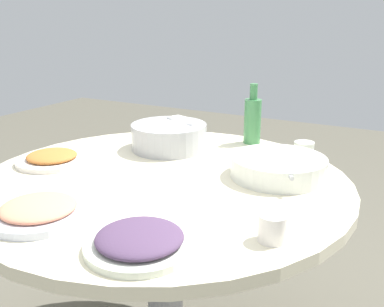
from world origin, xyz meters
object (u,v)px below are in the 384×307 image
object	(u,v)px
round_dining_table	(164,210)
tea_cup_far	(304,150)
rice_bowl	(169,136)
tea_cup_near	(273,228)
dish_eggplant	(140,241)
dish_tofu_braise	(52,158)
dish_shrimp	(39,210)
green_bottle	(253,119)
soup_bowl	(278,168)

from	to	relation	value
round_dining_table	tea_cup_far	distance (m)	0.54
rice_bowl	tea_cup_far	size ratio (longest dim) A/B	4.03
round_dining_table	tea_cup_near	bearing A→B (deg)	152.55
dish_eggplant	dish_tofu_braise	bearing A→B (deg)	-29.18
dish_shrimp	tea_cup_far	size ratio (longest dim) A/B	3.62
dish_eggplant	green_bottle	world-z (taller)	green_bottle
round_dining_table	rice_bowl	xyz separation A→B (m)	(0.14, -0.27, 0.16)
green_bottle	tea_cup_far	distance (m)	0.25
dish_shrimp	green_bottle	distance (m)	0.90
dish_shrimp	tea_cup_far	bearing A→B (deg)	-119.70
rice_bowl	dish_tofu_braise	bearing A→B (deg)	51.29
dish_eggplant	dish_shrimp	size ratio (longest dim) A/B	0.96
round_dining_table	dish_eggplant	xyz separation A→B (m)	(-0.19, 0.39, 0.13)
round_dining_table	dish_shrimp	size ratio (longest dim) A/B	4.58
tea_cup_far	rice_bowl	bearing A→B (deg)	15.88
round_dining_table	tea_cup_far	xyz separation A→B (m)	(-0.33, -0.40, 0.14)
round_dining_table	tea_cup_near	size ratio (longest dim) A/B	17.88
dish_eggplant	soup_bowl	bearing A→B (deg)	-102.19
rice_bowl	dish_eggplant	distance (m)	0.73
rice_bowl	dish_tofu_braise	world-z (taller)	rice_bowl
rice_bowl	dish_tofu_braise	size ratio (longest dim) A/B	1.17
dish_tofu_braise	tea_cup_near	size ratio (longest dim) A/B	3.72
dish_tofu_braise	dish_eggplant	bearing A→B (deg)	150.82
dish_shrimp	green_bottle	size ratio (longest dim) A/B	1.08
dish_eggplant	dish_tofu_braise	world-z (taller)	dish_eggplant
round_dining_table	soup_bowl	bearing A→B (deg)	-150.37
dish_eggplant	green_bottle	distance (m)	0.89
dish_shrimp	tea_cup_far	distance (m)	0.90
soup_bowl	dish_tofu_braise	world-z (taller)	soup_bowl
round_dining_table	rice_bowl	distance (m)	0.34
round_dining_table	tea_cup_near	xyz separation A→B (m)	(-0.42, 0.22, 0.14)
rice_bowl	green_bottle	distance (m)	0.33
dish_shrimp	tea_cup_near	distance (m)	0.57
soup_bowl	green_bottle	distance (m)	0.39
green_bottle	rice_bowl	bearing A→B (deg)	43.02
dish_eggplant	dish_shrimp	bearing A→B (deg)	-1.32
soup_bowl	rice_bowl	bearing A→B (deg)	-11.81
rice_bowl	soup_bowl	bearing A→B (deg)	168.19
round_dining_table	rice_bowl	size ratio (longest dim) A/B	4.12
dish_tofu_braise	tea_cup_far	xyz separation A→B (m)	(-0.73, -0.46, 0.01)
soup_bowl	dish_shrimp	size ratio (longest dim) A/B	1.17
dish_tofu_braise	tea_cup_near	xyz separation A→B (m)	(-0.83, 0.16, 0.02)
rice_bowl	tea_cup_far	world-z (taller)	rice_bowl
round_dining_table	green_bottle	size ratio (longest dim) A/B	4.95
round_dining_table	soup_bowl	size ratio (longest dim) A/B	3.91
dish_eggplant	tea_cup_far	xyz separation A→B (m)	(-0.14, -0.79, 0.01)
rice_bowl	tea_cup_far	bearing A→B (deg)	-164.12
tea_cup_far	dish_shrimp	bearing A→B (deg)	60.30
dish_tofu_braise	green_bottle	distance (m)	0.75
dish_shrimp	dish_eggplant	bearing A→B (deg)	178.68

